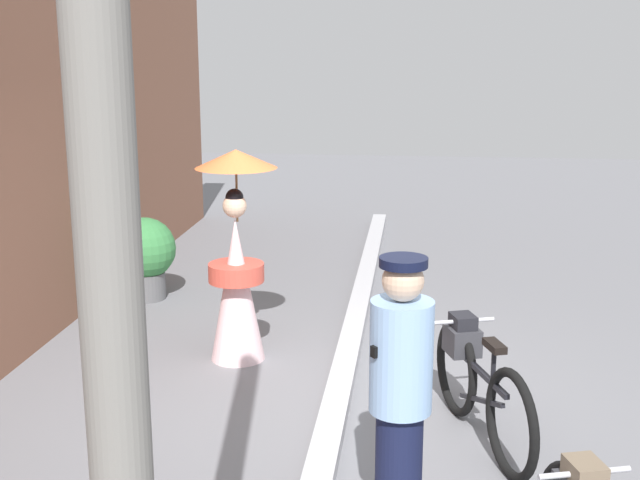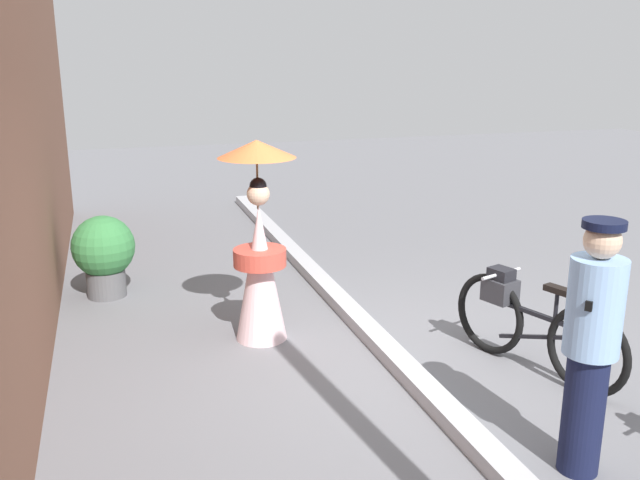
# 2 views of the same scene
# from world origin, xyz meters

# --- Properties ---
(ground_plane) EXTENTS (30.00, 30.00, 0.00)m
(ground_plane) POSITION_xyz_m (0.00, 0.00, 0.00)
(ground_plane) COLOR slate
(sidewalk_curb) EXTENTS (14.00, 0.20, 0.12)m
(sidewalk_curb) POSITION_xyz_m (0.00, 0.00, 0.06)
(sidewalk_curb) COLOR #B2B2B7
(sidewalk_curb) RESTS_ON ground_plane
(bicycle_far_side) EXTENTS (1.65, 0.66, 0.82)m
(bicycle_far_side) POSITION_xyz_m (-0.34, -1.04, 0.43)
(bicycle_far_side) COLOR black
(bicycle_far_side) RESTS_ON ground_plane
(person_officer) EXTENTS (0.34, 0.34, 1.67)m
(person_officer) POSITION_xyz_m (-1.72, -0.51, 0.89)
(person_officer) COLOR #141938
(person_officer) RESTS_ON ground_plane
(person_with_parasol) EXTENTS (0.71, 0.71, 1.87)m
(person_with_parasol) POSITION_xyz_m (0.99, 0.98, 0.90)
(person_with_parasol) COLOR silver
(person_with_parasol) RESTS_ON ground_plane
(potted_plant_by_door) EXTENTS (0.70, 0.68, 0.91)m
(potted_plant_by_door) POSITION_xyz_m (2.64, 2.36, 0.51)
(potted_plant_by_door) COLOR #59595B
(potted_plant_by_door) RESTS_ON ground_plane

